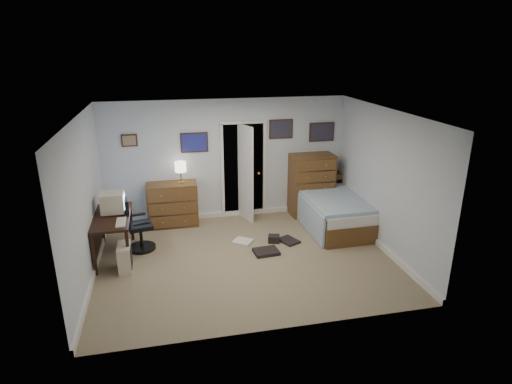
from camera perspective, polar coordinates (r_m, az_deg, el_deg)
floor at (r=7.51m, az=-1.41°, el=-8.90°), size 5.00×4.00×0.02m
computer_desk at (r=7.75m, az=-19.22°, el=-4.28°), size 0.62×1.32×0.76m
crt_monitor at (r=7.75m, az=-18.57°, el=-1.34°), size 0.40×0.37×0.36m
keyboard at (r=7.33m, az=-17.56°, el=-3.88°), size 0.16×0.41×0.02m
pc_tower at (r=7.37m, az=-17.09°, el=-8.35°), size 0.21×0.43×0.45m
office_chair at (r=7.93m, az=-15.56°, el=-4.89°), size 0.57×0.57×1.00m
media_stack at (r=9.23m, az=-18.30°, el=-1.68°), size 0.16×0.16×0.78m
low_dresser at (r=8.84m, az=-11.05°, el=-1.59°), size 1.01×0.52×0.89m
table_lamp at (r=8.61m, az=-10.04°, el=3.24°), size 0.23×0.23×0.43m
doorway at (r=9.28m, az=-2.02°, el=3.38°), size 0.96×1.12×2.05m
tall_dresser at (r=9.25m, az=7.39°, el=0.99°), size 0.92×0.57×1.33m
headboard_bookcase at (r=9.60m, az=10.13°, el=0.20°), size 0.95×0.27×0.85m
bed at (r=8.85m, az=9.92°, el=-2.27°), size 1.20×2.18×0.71m
wall_posters at (r=8.86m, az=-0.31°, el=7.60°), size 4.38×0.04×0.60m
floor_clutter at (r=7.91m, az=1.52°, el=-7.00°), size 1.29×0.90×0.13m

